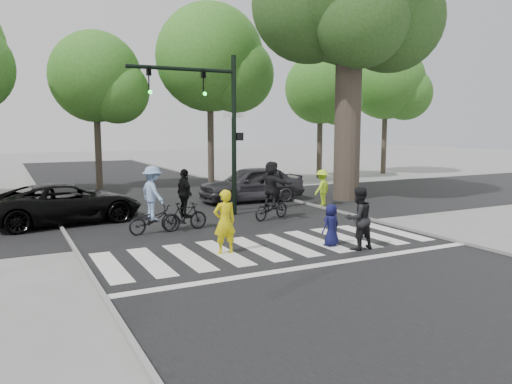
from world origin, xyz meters
TOP-DOWN VIEW (x-y plane):
  - ground at (0.00, 0.00)m, footprint 120.00×120.00m
  - road_stem at (0.00, 5.00)m, footprint 10.00×70.00m
  - road_cross at (0.00, 8.00)m, footprint 70.00×10.00m
  - curb_left at (-5.05, 5.00)m, footprint 0.10×70.00m
  - curb_right at (5.05, 5.00)m, footprint 0.10×70.00m
  - crosswalk at (0.00, 0.66)m, footprint 10.00×3.85m
  - traffic_signal at (0.35, 6.20)m, footprint 4.45×0.29m
  - bg_tree_2 at (-1.76, 16.62)m, footprint 5.04×4.80m
  - bg_tree_3 at (4.31, 15.27)m, footprint 6.30×6.00m
  - bg_tree_4 at (12.23, 16.12)m, footprint 4.83×4.60m
  - bg_tree_5 at (18.27, 16.69)m, footprint 5.67×5.40m
  - pedestrian_woman at (-1.49, 0.94)m, footprint 0.63×0.42m
  - pedestrian_child at (1.53, 0.33)m, footprint 0.66×0.50m
  - pedestrian_adult at (1.95, -0.34)m, footprint 0.87×0.69m
  - cyclist_left at (-2.49, 4.31)m, footprint 1.79×1.22m
  - cyclist_mid at (-1.45, 4.27)m, footprint 1.58×0.97m
  - cyclist_right at (2.00, 4.70)m, footprint 1.78×1.65m
  - car_suv at (-4.73, 7.36)m, footprint 5.44×3.08m
  - car_grey at (3.31, 8.97)m, footprint 4.82×2.05m
  - bystander_hivis at (5.47, 6.51)m, footprint 1.16×0.97m
  - bystander_dark at (4.11, 8.31)m, footprint 0.80×0.72m

SIDE VIEW (x-z plane):
  - ground at x=0.00m, z-range 0.00..0.00m
  - road_stem at x=0.00m, z-range 0.00..0.01m
  - road_cross at x=0.00m, z-range 0.00..0.01m
  - crosswalk at x=0.00m, z-range 0.00..0.01m
  - curb_left at x=-5.05m, z-range 0.00..0.10m
  - curb_right at x=5.05m, z-range 0.00..0.10m
  - pedestrian_child at x=1.53m, z-range 0.00..1.21m
  - car_suv at x=-4.73m, z-range 0.00..1.43m
  - bystander_hivis at x=5.47m, z-range 0.00..1.56m
  - car_grey at x=3.31m, z-range 0.00..1.62m
  - cyclist_mid at x=-1.45m, z-range -0.18..1.84m
  - pedestrian_woman at x=-1.49m, z-range 0.00..1.72m
  - pedestrian_adult at x=1.95m, z-range 0.00..1.75m
  - bystander_dark at x=4.11m, z-range 0.00..1.83m
  - cyclist_left at x=-2.49m, z-range -0.14..2.01m
  - cyclist_right at x=2.00m, z-range -0.11..2.02m
  - traffic_signal at x=0.35m, z-range 0.90..6.90m
  - bg_tree_4 at x=12.23m, z-range 1.56..9.71m
  - bg_tree_2 at x=-1.76m, z-range 1.58..9.98m
  - bg_tree_5 at x=18.27m, z-range 1.71..11.01m
  - bg_tree_3 at x=4.31m, z-range 1.84..12.04m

